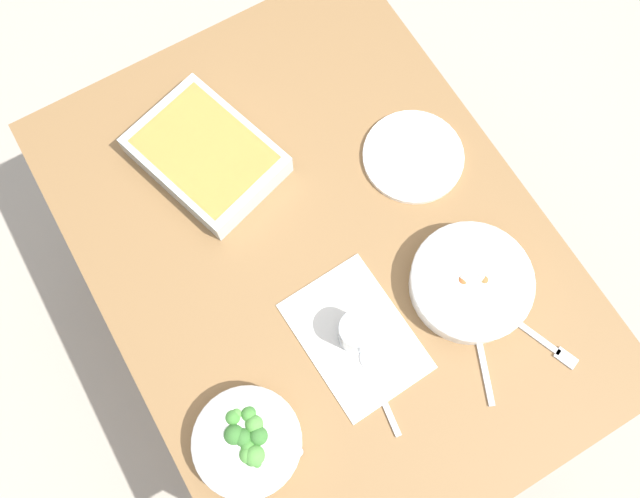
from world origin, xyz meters
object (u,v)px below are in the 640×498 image
baking_dish (206,154)px  spoon_by_stew (480,348)px  broccoli_bowl (248,441)px  drink_cup (357,333)px  spoon_spare (375,380)px  stew_bowl (471,283)px  fork_on_table (543,342)px  side_plate (413,156)px  spoon_by_broccoli (271,447)px

baking_dish → spoon_by_stew: baking_dish is taller
broccoli_bowl → baking_dish: bearing=-20.0°
drink_cup → spoon_spare: bearing=171.9°
stew_bowl → drink_cup: drink_cup is taller
broccoli_bowl → fork_on_table: bearing=-102.2°
side_plate → broccoli_bowl: bearing=120.0°
stew_bowl → baking_dish: 0.61m
drink_cup → side_plate: (0.27, -0.31, -0.03)m
drink_cup → spoon_by_stew: (-0.15, -0.20, -0.03)m
fork_on_table → spoon_by_broccoli: bearing=79.9°
baking_dish → fork_on_table: baking_dish is taller
fork_on_table → baking_dish: bearing=29.7°
stew_bowl → spoon_by_stew: 0.13m
spoon_spare → drink_cup: bearing=-8.1°
baking_dish → spoon_by_stew: 0.69m
fork_on_table → side_plate: bearing=0.5°
fork_on_table → stew_bowl: bearing=21.1°
side_plate → spoon_by_stew: side_plate is taller
stew_bowl → baking_dish: size_ratio=0.71×
spoon_by_broccoli → fork_on_table: (-0.10, -0.56, -0.00)m
baking_dish → spoon_by_stew: size_ratio=2.08×
spoon_by_broccoli → broccoli_bowl: bearing=48.0°
baking_dish → fork_on_table: (-0.69, -0.39, -0.03)m
baking_dish → side_plate: size_ratio=1.59×
broccoli_bowl → spoon_by_broccoli: 0.05m
baking_dish → spoon_by_broccoli: bearing=163.7°
baking_dish → side_plate: bearing=-119.3°
drink_cup → side_plate: 0.41m
side_plate → fork_on_table: bearing=-179.5°
side_plate → spoon_by_broccoli: bearing=123.5°
spoon_by_broccoli → fork_on_table: spoon_by_broccoli is taller
spoon_by_stew → spoon_by_broccoli: 0.45m
stew_bowl → fork_on_table: stew_bowl is taller
broccoli_bowl → side_plate: size_ratio=0.93×
broccoli_bowl → spoon_spare: size_ratio=1.17×
spoon_by_stew → spoon_spare: (0.05, 0.21, 0.00)m
stew_bowl → broccoli_bowl: bearing=94.5°
side_plate → fork_on_table: size_ratio=1.28×
drink_cup → spoon_by_stew: 0.25m
baking_dish → spoon_spare: size_ratio=1.99×
baking_dish → side_plate: (-0.22, -0.39, -0.03)m
spoon_by_stew → spoon_by_broccoli: (0.05, 0.45, 0.00)m
broccoli_bowl → spoon_spare: 0.27m
drink_cup → fork_on_table: (-0.20, -0.32, -0.04)m
baking_dish → drink_cup: (-0.49, -0.08, 0.00)m
spoon_spare → spoon_by_broccoli: bearing=91.3°
broccoli_bowl → fork_on_table: 0.61m
broccoli_bowl → stew_bowl: bearing=-85.5°
stew_bowl → spoon_by_broccoli: (-0.07, 0.50, -0.03)m
baking_dish → spoon_by_broccoli: size_ratio=2.42×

